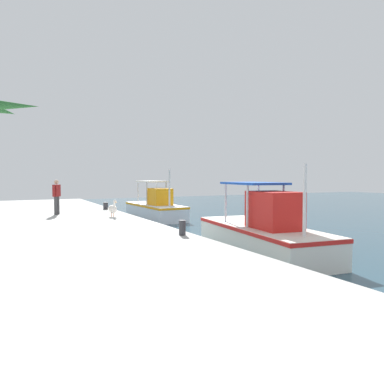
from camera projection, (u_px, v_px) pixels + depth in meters
name	position (u px, v px, depth m)	size (l,w,h in m)	color
quay_pier	(25.00, 243.00, 12.72)	(36.00, 10.00, 0.80)	#B2B2AD
fishing_boat_nearest	(156.00, 208.00, 23.14)	(5.97, 2.08, 3.18)	white
fishing_boat_second	(263.00, 233.00, 12.78)	(6.67, 2.88, 3.10)	silver
pelican	(113.00, 208.00, 17.23)	(0.96, 0.42, 0.82)	tan
fisherman_standing	(57.00, 195.00, 18.23)	(0.49, 0.42, 1.75)	#3F3F42
mooring_bollard_nearest	(106.00, 206.00, 21.11)	(0.27, 0.27, 0.41)	#333338
mooring_bollard_second	(182.00, 228.00, 11.87)	(0.22, 0.22, 0.49)	#333338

